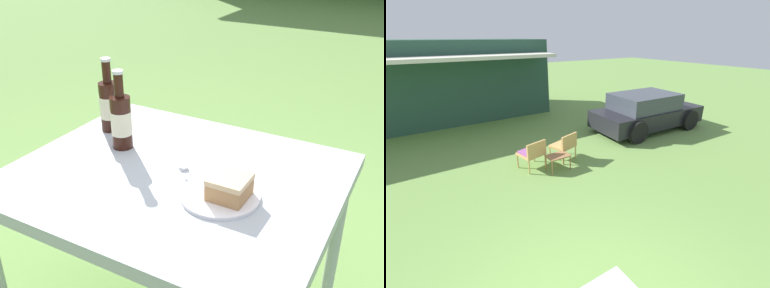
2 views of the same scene
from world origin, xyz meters
TOP-DOWN VIEW (x-y plane):
  - patio_table at (0.00, 0.00)m, footprint 0.93×0.78m
  - cake_on_plate at (0.19, -0.06)m, footprint 0.21×0.21m
  - cola_bottle_near at (-0.24, 0.06)m, footprint 0.07×0.07m
  - cola_bottle_far at (-0.35, 0.15)m, footprint 0.07×0.07m
  - fork at (0.13, -0.05)m, footprint 0.17×0.07m
  - loose_bottle_cap at (0.01, 0.03)m, footprint 0.03×0.03m

SIDE VIEW (x-z plane):
  - patio_table at x=0.00m, z-range 0.29..0.98m
  - fork at x=0.13m, z-range 0.70..0.71m
  - loose_bottle_cap at x=0.01m, z-range 0.70..0.71m
  - cake_on_plate at x=0.19m, z-range 0.69..0.76m
  - cola_bottle_near at x=-0.24m, z-range 0.67..0.92m
  - cola_bottle_far at x=-0.35m, z-range 0.67..0.92m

